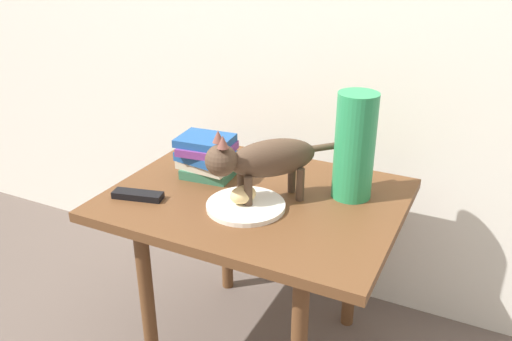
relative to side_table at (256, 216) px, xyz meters
The scene contains 7 objects.
side_table is the anchor object (origin of this frame).
plate 0.12m from the side_table, 83.58° to the right, with size 0.23×0.23×0.01m, color silver.
bread_roll 0.14m from the side_table, 90.16° to the right, with size 0.08×0.06×0.05m, color #E0BC7A.
cat 0.21m from the side_table, 38.36° to the right, with size 0.35×0.37×0.23m.
book_stack 0.25m from the side_table, 164.14° to the left, with size 0.19×0.17×0.13m.
green_vase 0.36m from the side_table, 25.02° to the left, with size 0.12×0.12×0.32m, color #288C51.
tv_remote 0.36m from the side_table, 150.30° to the right, with size 0.15×0.04×0.02m, color black.
Camera 1 is at (0.61, -1.25, 1.29)m, focal length 36.72 mm.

